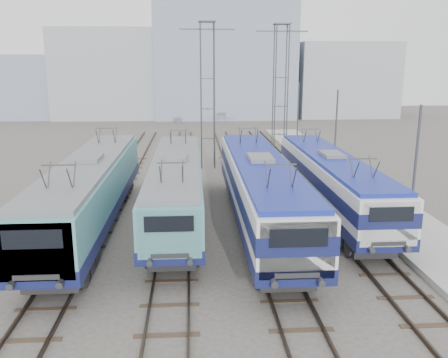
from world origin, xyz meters
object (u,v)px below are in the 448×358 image
locomotive_center_left (176,184)px  locomotive_far_right (332,179)px  catenary_tower_west (208,89)px  locomotive_center_right (260,187)px  locomotive_far_left (90,189)px  mast_front (414,183)px  mast_rear (298,120)px  mast_mid (335,141)px  catenary_tower_east (280,88)px

locomotive_center_left → locomotive_far_right: 9.02m
catenary_tower_west → locomotive_center_right: bearing=-82.0°
locomotive_far_left → mast_front: 16.03m
locomotive_center_left → catenary_tower_west: catenary_tower_west is taller
locomotive_center_left → mast_rear: mast_rear is taller
mast_rear → locomotive_center_left: bearing=-120.6°
locomotive_center_left → catenary_tower_west: bearing=81.1°
locomotive_far_left → mast_mid: size_ratio=2.66×
locomotive_far_right → mast_mid: bearing=72.0°
mast_mid → catenary_tower_east: bearing=101.9°
locomotive_center_right → mast_front: (6.35, -4.06, 1.13)m
mast_mid → mast_rear: same height
locomotive_far_left → mast_mid: bearing=26.1°
mast_front → mast_rear: size_ratio=1.00×
catenary_tower_east → catenary_tower_west: bearing=-162.9°
mast_rear → locomotive_center_right: bearing=-107.7°
locomotive_center_left → locomotive_center_right: (4.50, -1.61, 0.19)m
locomotive_center_left → locomotive_far_right: size_ratio=1.02×
locomotive_far_left → mast_front: size_ratio=2.66×
locomotive_far_left → locomotive_far_right: 13.62m
locomotive_center_left → mast_mid: bearing=30.2°
catenary_tower_east → locomotive_far_left: bearing=-127.1°
locomotive_far_left → locomotive_far_right: (13.50, 1.83, -0.12)m
locomotive_far_right → locomotive_far_left: bearing=-172.3°
mast_mid → mast_rear: (0.00, 12.00, 0.00)m
locomotive_center_left → mast_rear: size_ratio=2.49×
locomotive_far_right → mast_front: mast_front is taller
locomotive_center_left → mast_mid: 12.63m
locomotive_far_left → catenary_tower_east: bearing=52.9°
catenary_tower_west → catenary_tower_east: (6.50, 2.00, 0.00)m
catenary_tower_west → mast_rear: size_ratio=1.71×
locomotive_far_right → catenary_tower_west: size_ratio=1.43×
mast_mid → mast_rear: size_ratio=1.00×
mast_mid → locomotive_center_right: bearing=-128.7°
locomotive_far_right → catenary_tower_west: 15.91m
locomotive_center_right → mast_front: 7.62m
catenary_tower_east → locomotive_far_right: bearing=-89.1°
locomotive_center_left → catenary_tower_east: 19.05m
catenary_tower_west → mast_front: bearing=-66.7°
mast_front → locomotive_center_right: bearing=147.4°
locomotive_center_right → catenary_tower_east: size_ratio=1.55×
catenary_tower_west → locomotive_center_left: bearing=-98.9°
locomotive_far_left → catenary_tower_east: 22.40m
locomotive_center_left → mast_front: 12.32m
locomotive_far_left → locomotive_center_right: (9.00, -0.41, 0.06)m
locomotive_far_left → mast_rear: (15.35, 19.53, 1.19)m
locomotive_center_left → catenary_tower_west: 15.17m
locomotive_center_left → mast_front: mast_front is taller
locomotive_far_left → mast_mid: 17.14m
locomotive_far_left → catenary_tower_east: catenary_tower_east is taller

